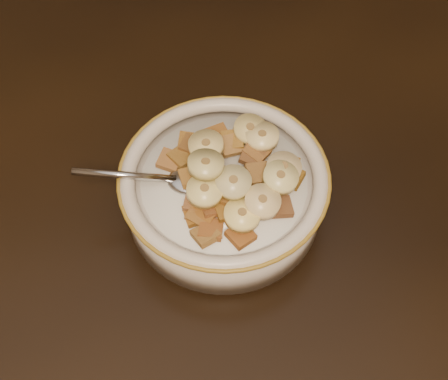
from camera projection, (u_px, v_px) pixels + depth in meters
name	position (u px, v px, depth m)	size (l,w,h in m)	color
chair	(67.00, 21.00, 1.15)	(0.42, 0.42, 0.95)	black
cereal_bowl	(224.00, 195.00, 0.58)	(0.18, 0.18, 0.04)	beige
milk	(224.00, 182.00, 0.56)	(0.15, 0.15, 0.00)	white
spoon	(191.00, 180.00, 0.56)	(0.03, 0.04, 0.01)	#A5A6A7
cereal_square_0	(258.00, 174.00, 0.54)	(0.02, 0.02, 0.01)	brown
cereal_square_1	(196.00, 214.00, 0.53)	(0.02, 0.02, 0.01)	brown
cereal_square_2	(206.00, 209.00, 0.53)	(0.02, 0.02, 0.01)	brown
cereal_square_3	(230.00, 196.00, 0.53)	(0.02, 0.02, 0.01)	brown
cereal_square_4	(192.00, 177.00, 0.54)	(0.02, 0.02, 0.01)	#966128
cereal_square_5	(217.00, 134.00, 0.58)	(0.02, 0.02, 0.01)	brown
cereal_square_6	(286.00, 164.00, 0.56)	(0.02, 0.02, 0.01)	brown
cereal_square_7	(274.00, 185.00, 0.55)	(0.02, 0.02, 0.01)	brown
cereal_square_8	(182.00, 157.00, 0.57)	(0.02, 0.02, 0.01)	olive
cereal_square_9	(227.00, 209.00, 0.53)	(0.02, 0.02, 0.01)	brown
cereal_square_10	(170.00, 160.00, 0.57)	(0.02, 0.02, 0.01)	brown
cereal_square_11	(291.00, 178.00, 0.56)	(0.02, 0.02, 0.01)	brown
cereal_square_12	(213.00, 206.00, 0.53)	(0.02, 0.02, 0.01)	brown
cereal_square_13	(231.00, 145.00, 0.57)	(0.02, 0.02, 0.01)	olive
cereal_square_14	(272.00, 174.00, 0.56)	(0.02, 0.02, 0.01)	brown
cereal_square_15	(211.00, 229.00, 0.52)	(0.02, 0.02, 0.01)	brown
cereal_square_16	(253.00, 156.00, 0.56)	(0.02, 0.02, 0.01)	brown
cereal_square_17	(196.00, 202.00, 0.54)	(0.02, 0.02, 0.01)	brown
cereal_square_18	(232.00, 140.00, 0.57)	(0.02, 0.02, 0.01)	brown
cereal_square_19	(241.00, 235.00, 0.52)	(0.02, 0.02, 0.01)	brown
cereal_square_20	(230.00, 180.00, 0.54)	(0.02, 0.02, 0.01)	brown
cereal_square_21	(189.00, 143.00, 0.58)	(0.02, 0.02, 0.01)	#9C681F
cereal_square_22	(220.00, 203.00, 0.53)	(0.02, 0.02, 0.01)	olive
cereal_square_23	(231.00, 207.00, 0.53)	(0.02, 0.02, 0.01)	brown
cereal_square_24	(257.00, 152.00, 0.56)	(0.02, 0.02, 0.01)	brown
cereal_square_25	(192.00, 146.00, 0.57)	(0.02, 0.02, 0.01)	brown
cereal_square_26	(200.00, 214.00, 0.53)	(0.02, 0.02, 0.01)	brown
cereal_square_27	(206.00, 235.00, 0.52)	(0.02, 0.02, 0.01)	olive
cereal_square_28	(280.00, 207.00, 0.54)	(0.02, 0.02, 0.01)	brown
banana_slice_0	(242.00, 215.00, 0.52)	(0.03, 0.03, 0.01)	#F8D37F
banana_slice_1	(205.00, 191.00, 0.52)	(0.03, 0.03, 0.01)	#F0E183
banana_slice_2	(284.00, 169.00, 0.54)	(0.03, 0.03, 0.01)	#D2BB7B
banana_slice_3	(262.00, 137.00, 0.57)	(0.03, 0.03, 0.01)	beige
banana_slice_4	(262.00, 202.00, 0.52)	(0.03, 0.03, 0.01)	#FFE2A2
banana_slice_5	(206.00, 165.00, 0.53)	(0.03, 0.03, 0.01)	#CFC484
banana_slice_6	(233.00, 183.00, 0.53)	(0.03, 0.03, 0.01)	#D3BF8C
banana_slice_7	(206.00, 146.00, 0.55)	(0.03, 0.03, 0.01)	#E1D082
banana_slice_8	(280.00, 178.00, 0.53)	(0.03, 0.03, 0.01)	beige
banana_slice_9	(250.00, 130.00, 0.57)	(0.03, 0.03, 0.01)	#E3C96F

